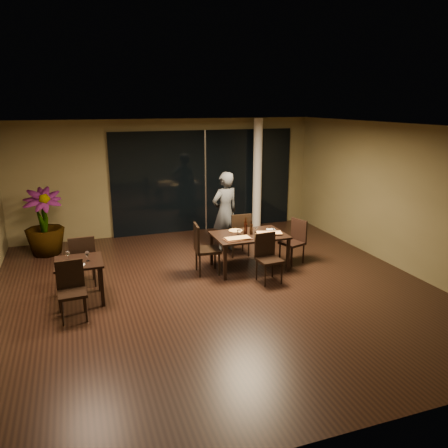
# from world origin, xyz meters

# --- Properties ---
(ground) EXTENTS (8.00, 8.00, 0.00)m
(ground) POSITION_xyz_m (0.00, 0.00, 0.00)
(ground) COLOR black
(ground) RESTS_ON ground
(wall_back) EXTENTS (8.00, 0.10, 3.00)m
(wall_back) POSITION_xyz_m (0.00, 4.05, 1.50)
(wall_back) COLOR brown
(wall_back) RESTS_ON ground
(wall_front) EXTENTS (8.00, 0.10, 3.00)m
(wall_front) POSITION_xyz_m (0.00, -4.05, 1.50)
(wall_front) COLOR brown
(wall_front) RESTS_ON ground
(wall_right) EXTENTS (0.10, 8.00, 3.00)m
(wall_right) POSITION_xyz_m (4.05, 0.00, 1.50)
(wall_right) COLOR brown
(wall_right) RESTS_ON ground
(ceiling) EXTENTS (8.00, 8.00, 0.04)m
(ceiling) POSITION_xyz_m (0.00, 0.00, 3.02)
(ceiling) COLOR silver
(ceiling) RESTS_ON wall_back
(window_panel) EXTENTS (5.00, 0.06, 2.70)m
(window_panel) POSITION_xyz_m (1.00, 3.96, 1.35)
(window_panel) COLOR black
(window_panel) RESTS_ON ground
(column) EXTENTS (0.24, 0.24, 3.00)m
(column) POSITION_xyz_m (2.40, 3.65, 1.50)
(column) COLOR silver
(column) RESTS_ON ground
(main_table) EXTENTS (1.50, 1.00, 0.75)m
(main_table) POSITION_xyz_m (1.00, 0.80, 0.68)
(main_table) COLOR black
(main_table) RESTS_ON ground
(side_table) EXTENTS (0.80, 0.80, 0.75)m
(side_table) POSITION_xyz_m (-2.40, 0.30, 0.62)
(side_table) COLOR black
(side_table) RESTS_ON ground
(chair_main_far) EXTENTS (0.47, 0.47, 1.01)m
(chair_main_far) POSITION_xyz_m (1.09, 1.59, 0.56)
(chair_main_far) COLOR black
(chair_main_far) RESTS_ON ground
(chair_main_near) EXTENTS (0.47, 0.47, 0.95)m
(chair_main_near) POSITION_xyz_m (1.08, 0.07, 0.53)
(chair_main_near) COLOR black
(chair_main_near) RESTS_ON ground
(chair_main_left) EXTENTS (0.53, 0.53, 1.05)m
(chair_main_left) POSITION_xyz_m (0.00, 0.84, 0.58)
(chair_main_left) COLOR black
(chair_main_left) RESTS_ON ground
(chair_main_right) EXTENTS (0.56, 0.56, 0.95)m
(chair_main_right) POSITION_xyz_m (2.09, 0.82, 0.53)
(chair_main_right) COLOR black
(chair_main_right) RESTS_ON ground
(chair_side_far) EXTENTS (0.48, 0.48, 1.01)m
(chair_side_far) POSITION_xyz_m (-2.33, 0.95, 0.57)
(chair_side_far) COLOR black
(chair_side_far) RESTS_ON ground
(chair_side_near) EXTENTS (0.46, 0.46, 0.95)m
(chair_side_near) POSITION_xyz_m (-2.54, -0.28, 0.53)
(chair_side_near) COLOR black
(chair_side_near) RESTS_ON ground
(diner) EXTENTS (0.73, 0.59, 1.88)m
(diner) POSITION_xyz_m (0.89, 2.03, 0.94)
(diner) COLOR #2B2D30
(diner) RESTS_ON ground
(potted_plant) EXTENTS (0.92, 0.92, 1.54)m
(potted_plant) POSITION_xyz_m (-3.08, 3.15, 0.77)
(potted_plant) COLOR #22501A
(potted_plant) RESTS_ON ground
(pizza_board_left) EXTENTS (0.58, 0.34, 0.01)m
(pizza_board_left) POSITION_xyz_m (0.64, 0.55, 0.76)
(pizza_board_left) COLOR #402214
(pizza_board_left) RESTS_ON main_table
(pizza_board_right) EXTENTS (0.55, 0.32, 0.01)m
(pizza_board_right) POSITION_xyz_m (1.39, 0.67, 0.76)
(pizza_board_right) COLOR #4A3018
(pizza_board_right) RESTS_ON main_table
(oblong_pizza_left) EXTENTS (0.48, 0.23, 0.02)m
(oblong_pizza_left) POSITION_xyz_m (0.64, 0.55, 0.77)
(oblong_pizza_left) COLOR maroon
(oblong_pizza_left) RESTS_ON pizza_board_left
(oblong_pizza_right) EXTENTS (0.54, 0.36, 0.02)m
(oblong_pizza_right) POSITION_xyz_m (1.39, 0.67, 0.77)
(oblong_pizza_right) COLOR maroon
(oblong_pizza_right) RESTS_ON pizza_board_right
(round_pizza) EXTENTS (0.28, 0.28, 0.01)m
(round_pizza) POSITION_xyz_m (0.81, 1.11, 0.76)
(round_pizza) COLOR #AF2E13
(round_pizza) RESTS_ON main_table
(bottle_a) EXTENTS (0.07, 0.07, 0.32)m
(bottle_a) POSITION_xyz_m (0.92, 0.81, 0.91)
(bottle_a) COLOR black
(bottle_a) RESTS_ON main_table
(bottle_b) EXTENTS (0.07, 0.07, 0.30)m
(bottle_b) POSITION_xyz_m (1.03, 0.78, 0.90)
(bottle_b) COLOR black
(bottle_b) RESTS_ON main_table
(bottle_c) EXTENTS (0.07, 0.07, 0.33)m
(bottle_c) POSITION_xyz_m (0.97, 0.93, 0.92)
(bottle_c) COLOR black
(bottle_c) RESTS_ON main_table
(tumbler_left) EXTENTS (0.08, 0.08, 0.10)m
(tumbler_left) POSITION_xyz_m (0.79, 0.85, 0.80)
(tumbler_left) COLOR white
(tumbler_left) RESTS_ON main_table
(tumbler_right) EXTENTS (0.08, 0.08, 0.09)m
(tumbler_right) POSITION_xyz_m (1.20, 0.89, 0.80)
(tumbler_right) COLOR white
(tumbler_right) RESTS_ON main_table
(napkin_near) EXTENTS (0.20, 0.16, 0.01)m
(napkin_near) POSITION_xyz_m (1.52, 0.70, 0.76)
(napkin_near) COLOR white
(napkin_near) RESTS_ON main_table
(napkin_far) EXTENTS (0.20, 0.13, 0.01)m
(napkin_far) POSITION_xyz_m (1.56, 0.95, 0.76)
(napkin_far) COLOR silver
(napkin_far) RESTS_ON main_table
(wine_glass_a) EXTENTS (0.07, 0.07, 0.16)m
(wine_glass_a) POSITION_xyz_m (-2.57, 0.40, 0.83)
(wine_glass_a) COLOR white
(wine_glass_a) RESTS_ON side_table
(wine_glass_b) EXTENTS (0.08, 0.08, 0.17)m
(wine_glass_b) POSITION_xyz_m (-2.25, 0.25, 0.84)
(wine_glass_b) COLOR white
(wine_glass_b) RESTS_ON side_table
(side_napkin) EXTENTS (0.21, 0.17, 0.01)m
(side_napkin) POSITION_xyz_m (-2.40, 0.08, 0.76)
(side_napkin) COLOR silver
(side_napkin) RESTS_ON side_table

